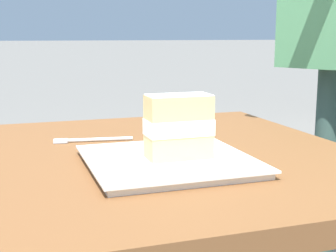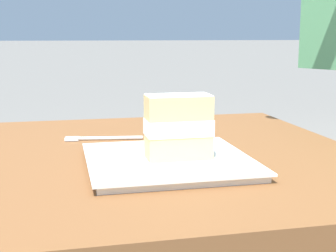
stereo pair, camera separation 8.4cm
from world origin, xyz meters
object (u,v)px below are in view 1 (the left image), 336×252
(dessert_fork, at_px, (88,140))
(dessert_plate, at_px, (168,161))
(cake_slice, at_px, (179,126))
(patio_table, at_px, (75,213))

(dessert_fork, bearing_deg, dessert_plate, 113.19)
(cake_slice, height_order, dessert_fork, cake_slice)
(dessert_plate, height_order, dessert_fork, dessert_plate)
(dessert_plate, relative_size, cake_slice, 2.50)
(patio_table, bearing_deg, dessert_fork, -109.58)
(dessert_plate, bearing_deg, cake_slice, 149.33)
(dessert_fork, bearing_deg, patio_table, 70.42)
(dessert_plate, xyz_separation_m, dessert_fork, (0.10, -0.24, -0.00))
(dessert_plate, distance_m, cake_slice, 0.07)
(patio_table, height_order, dessert_fork, dessert_fork)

